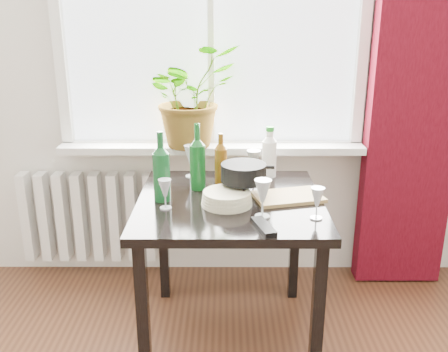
{
  "coord_description": "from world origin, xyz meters",
  "views": [
    {
      "loc": [
        0.08,
        -0.6,
        1.58
      ],
      "look_at": [
        0.07,
        1.55,
        0.85
      ],
      "focal_mm": 40.0,
      "sensor_mm": 36.0,
      "label": 1
    }
  ],
  "objects_px": {
    "wineglass_front_right": "(263,198)",
    "wineglass_front_left": "(165,194)",
    "potted_plant": "(190,96)",
    "table": "(230,217)",
    "cleaning_bottle": "(269,152)",
    "bottle_amber": "(221,158)",
    "fondue_pot": "(244,181)",
    "wineglass_back_left": "(191,161)",
    "cutting_board": "(288,197)",
    "wineglass_back_center": "(254,166)",
    "tv_remote": "(263,226)",
    "wine_bottle_right": "(197,156)",
    "wineglass_far_right": "(317,203)",
    "radiator": "(89,217)",
    "wine_bottle_left": "(161,166)",
    "plate_stack": "(227,198)"
  },
  "relations": [
    {
      "from": "wineglass_front_right",
      "to": "wineglass_front_left",
      "type": "distance_m",
      "value": 0.43
    },
    {
      "from": "potted_plant",
      "to": "table",
      "type": "bearing_deg",
      "value": -69.5
    },
    {
      "from": "cleaning_bottle",
      "to": "table",
      "type": "bearing_deg",
      "value": -121.8
    },
    {
      "from": "potted_plant",
      "to": "bottle_amber",
      "type": "height_order",
      "value": "potted_plant"
    },
    {
      "from": "table",
      "to": "fondue_pot",
      "type": "height_order",
      "value": "fondue_pot"
    },
    {
      "from": "wineglass_back_left",
      "to": "cutting_board",
      "type": "relative_size",
      "value": 0.56
    },
    {
      "from": "wineglass_front_right",
      "to": "wineglass_back_center",
      "type": "distance_m",
      "value": 0.46
    },
    {
      "from": "wineglass_front_right",
      "to": "tv_remote",
      "type": "bearing_deg",
      "value": -91.44
    },
    {
      "from": "wine_bottle_right",
      "to": "cleaning_bottle",
      "type": "distance_m",
      "value": 0.41
    },
    {
      "from": "wineglass_far_right",
      "to": "cutting_board",
      "type": "bearing_deg",
      "value": 110.99
    },
    {
      "from": "cleaning_bottle",
      "to": "tv_remote",
      "type": "relative_size",
      "value": 1.53
    },
    {
      "from": "radiator",
      "to": "fondue_pot",
      "type": "bearing_deg",
      "value": -33.44
    },
    {
      "from": "wine_bottle_left",
      "to": "wineglass_far_right",
      "type": "xyz_separation_m",
      "value": [
        0.67,
        -0.21,
        -0.09
      ]
    },
    {
      "from": "table",
      "to": "wineglass_far_right",
      "type": "bearing_deg",
      "value": -32.07
    },
    {
      "from": "radiator",
      "to": "fondue_pot",
      "type": "height_order",
      "value": "fondue_pot"
    },
    {
      "from": "cutting_board",
      "to": "plate_stack",
      "type": "bearing_deg",
      "value": -164.34
    },
    {
      "from": "table",
      "to": "wineglass_front_right",
      "type": "bearing_deg",
      "value": -56.91
    },
    {
      "from": "wine_bottle_left",
      "to": "plate_stack",
      "type": "relative_size",
      "value": 1.43
    },
    {
      "from": "wineglass_far_right",
      "to": "wineglass_front_left",
      "type": "relative_size",
      "value": 1.02
    },
    {
      "from": "table",
      "to": "wineglass_front_left",
      "type": "relative_size",
      "value": 6.14
    },
    {
      "from": "wine_bottle_left",
      "to": "tv_remote",
      "type": "distance_m",
      "value": 0.56
    },
    {
      "from": "wineglass_front_right",
      "to": "fondue_pot",
      "type": "distance_m",
      "value": 0.25
    },
    {
      "from": "wineglass_back_center",
      "to": "tv_remote",
      "type": "bearing_deg",
      "value": -88.91
    },
    {
      "from": "radiator",
      "to": "tv_remote",
      "type": "height_order",
      "value": "tv_remote"
    },
    {
      "from": "radiator",
      "to": "plate_stack",
      "type": "xyz_separation_m",
      "value": [
        0.84,
        -0.7,
        0.39
      ]
    },
    {
      "from": "tv_remote",
      "to": "cleaning_bottle",
      "type": "bearing_deg",
      "value": 66.86
    },
    {
      "from": "bottle_amber",
      "to": "cleaning_bottle",
      "type": "height_order",
      "value": "cleaning_bottle"
    },
    {
      "from": "table",
      "to": "wine_bottle_left",
      "type": "xyz_separation_m",
      "value": [
        -0.31,
        -0.01,
        0.26
      ]
    },
    {
      "from": "bottle_amber",
      "to": "wineglass_front_left",
      "type": "bearing_deg",
      "value": -124.59
    },
    {
      "from": "wineglass_front_left",
      "to": "fondue_pot",
      "type": "bearing_deg",
      "value": 22.38
    },
    {
      "from": "radiator",
      "to": "cleaning_bottle",
      "type": "bearing_deg",
      "value": -15.68
    },
    {
      "from": "radiator",
      "to": "cutting_board",
      "type": "relative_size",
      "value": 2.59
    },
    {
      "from": "wine_bottle_left",
      "to": "wineglass_back_left",
      "type": "xyz_separation_m",
      "value": [
        0.11,
        0.34,
        -0.08
      ]
    },
    {
      "from": "cleaning_bottle",
      "to": "wineglass_back_center",
      "type": "height_order",
      "value": "cleaning_bottle"
    },
    {
      "from": "wine_bottle_left",
      "to": "tv_remote",
      "type": "height_order",
      "value": "wine_bottle_left"
    },
    {
      "from": "wine_bottle_right",
      "to": "wineglass_back_center",
      "type": "bearing_deg",
      "value": 20.55
    },
    {
      "from": "plate_stack",
      "to": "cutting_board",
      "type": "height_order",
      "value": "plate_stack"
    },
    {
      "from": "wineglass_back_left",
      "to": "plate_stack",
      "type": "xyz_separation_m",
      "value": [
        0.18,
        -0.39,
        -0.06
      ]
    },
    {
      "from": "cutting_board",
      "to": "wine_bottle_left",
      "type": "bearing_deg",
      "value": -177.89
    },
    {
      "from": "wineglass_far_right",
      "to": "bottle_amber",
      "type": "bearing_deg",
      "value": 131.43
    },
    {
      "from": "wine_bottle_right",
      "to": "cutting_board",
      "type": "xyz_separation_m",
      "value": [
        0.43,
        -0.13,
        -0.16
      ]
    },
    {
      "from": "potted_plant",
      "to": "cleaning_bottle",
      "type": "distance_m",
      "value": 0.54
    },
    {
      "from": "bottle_amber",
      "to": "wineglass_front_right",
      "type": "relative_size",
      "value": 1.53
    },
    {
      "from": "wineglass_front_right",
      "to": "wineglass_far_right",
      "type": "height_order",
      "value": "wineglass_front_right"
    },
    {
      "from": "potted_plant",
      "to": "tv_remote",
      "type": "distance_m",
      "value": 1.03
    },
    {
      "from": "wineglass_front_right",
      "to": "cutting_board",
      "type": "relative_size",
      "value": 0.55
    },
    {
      "from": "wine_bottle_right",
      "to": "wineglass_far_right",
      "type": "distance_m",
      "value": 0.64
    },
    {
      "from": "potted_plant",
      "to": "wineglass_front_right",
      "type": "height_order",
      "value": "potted_plant"
    },
    {
      "from": "fondue_pot",
      "to": "cutting_board",
      "type": "relative_size",
      "value": 0.78
    },
    {
      "from": "potted_plant",
      "to": "wineglass_far_right",
      "type": "distance_m",
      "value": 1.03
    }
  ]
}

